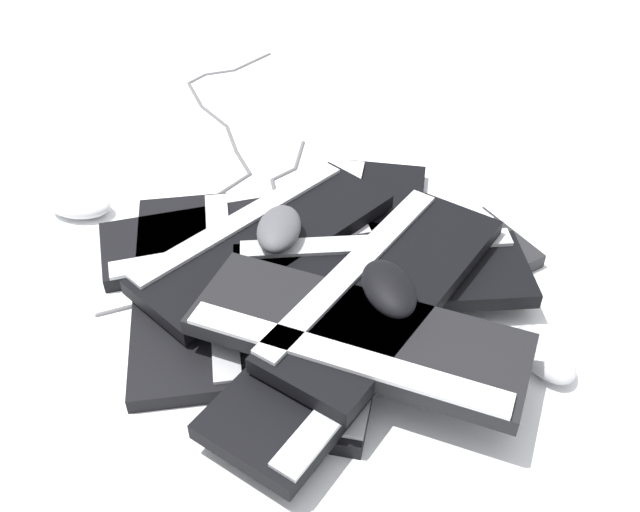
{
  "coord_description": "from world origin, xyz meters",
  "views": [
    {
      "loc": [
        -0.58,
        0.56,
        0.75
      ],
      "look_at": [
        0.03,
        0.01,
        0.04
      ],
      "focal_mm": 40.0,
      "sensor_mm": 36.0,
      "label": 1
    }
  ],
  "objects_px": {
    "mouse_0": "(279,229)",
    "keyboard_3": "(403,280)",
    "mouse_3": "(80,205)",
    "keyboard_2": "(337,318)",
    "keyboard_4": "(370,242)",
    "keyboard_0": "(238,235)",
    "keyboard_5": "(344,346)",
    "mouse_1": "(389,288)",
    "keyboard_9": "(386,288)",
    "keyboard_7": "(265,240)",
    "keyboard_6": "(357,335)",
    "keyboard_8": "(381,273)",
    "mouse_2": "(544,354)",
    "keyboard_1": "(187,286)"
  },
  "relations": [
    {
      "from": "keyboard_2",
      "to": "mouse_0",
      "type": "bearing_deg",
      "value": -7.08
    },
    {
      "from": "keyboard_0",
      "to": "keyboard_5",
      "type": "xyz_separation_m",
      "value": [
        -0.32,
        0.06,
        0.03
      ]
    },
    {
      "from": "mouse_3",
      "to": "mouse_0",
      "type": "bearing_deg",
      "value": -13.06
    },
    {
      "from": "keyboard_0",
      "to": "keyboard_8",
      "type": "xyz_separation_m",
      "value": [
        -0.25,
        -0.08,
        0.03
      ]
    },
    {
      "from": "keyboard_4",
      "to": "mouse_0",
      "type": "distance_m",
      "value": 0.17
    },
    {
      "from": "keyboard_7",
      "to": "mouse_1",
      "type": "height_order",
      "value": "mouse_1"
    },
    {
      "from": "keyboard_4",
      "to": "mouse_0",
      "type": "relative_size",
      "value": 3.98
    },
    {
      "from": "mouse_3",
      "to": "keyboard_5",
      "type": "bearing_deg",
      "value": -29.05
    },
    {
      "from": "keyboard_5",
      "to": "mouse_1",
      "type": "height_order",
      "value": "mouse_1"
    },
    {
      "from": "keyboard_9",
      "to": "mouse_3",
      "type": "xyz_separation_m",
      "value": [
        0.54,
        0.2,
        -0.05
      ]
    },
    {
      "from": "keyboard_7",
      "to": "keyboard_3",
      "type": "bearing_deg",
      "value": -147.87
    },
    {
      "from": "keyboard_0",
      "to": "keyboard_3",
      "type": "bearing_deg",
      "value": -155.05
    },
    {
      "from": "keyboard_9",
      "to": "mouse_3",
      "type": "relative_size",
      "value": 4.21
    },
    {
      "from": "keyboard_4",
      "to": "keyboard_6",
      "type": "height_order",
      "value": "keyboard_6"
    },
    {
      "from": "keyboard_4",
      "to": "keyboard_6",
      "type": "relative_size",
      "value": 0.95
    },
    {
      "from": "keyboard_1",
      "to": "mouse_2",
      "type": "relative_size",
      "value": 4.08
    },
    {
      "from": "keyboard_0",
      "to": "keyboard_1",
      "type": "height_order",
      "value": "same"
    },
    {
      "from": "keyboard_1",
      "to": "keyboard_3",
      "type": "relative_size",
      "value": 0.97
    },
    {
      "from": "keyboard_5",
      "to": "mouse_1",
      "type": "bearing_deg",
      "value": -96.6
    },
    {
      "from": "keyboard_1",
      "to": "keyboard_9",
      "type": "bearing_deg",
      "value": -145.39
    },
    {
      "from": "keyboard_1",
      "to": "keyboard_5",
      "type": "relative_size",
      "value": 0.97
    },
    {
      "from": "keyboard_3",
      "to": "keyboard_9",
      "type": "xyz_separation_m",
      "value": [
        -0.04,
        0.08,
        0.06
      ]
    },
    {
      "from": "keyboard_1",
      "to": "keyboard_2",
      "type": "distance_m",
      "value": 0.24
    },
    {
      "from": "keyboard_8",
      "to": "keyboard_9",
      "type": "height_order",
      "value": "keyboard_9"
    },
    {
      "from": "keyboard_7",
      "to": "keyboard_2",
      "type": "bearing_deg",
      "value": 176.0
    },
    {
      "from": "keyboard_7",
      "to": "mouse_2",
      "type": "relative_size",
      "value": 4.08
    },
    {
      "from": "mouse_0",
      "to": "mouse_3",
      "type": "bearing_deg",
      "value": 75.38
    },
    {
      "from": "keyboard_5",
      "to": "keyboard_8",
      "type": "xyz_separation_m",
      "value": [
        0.07,
        -0.14,
        0.0
      ]
    },
    {
      "from": "mouse_0",
      "to": "keyboard_4",
      "type": "bearing_deg",
      "value": -63.73
    },
    {
      "from": "keyboard_2",
      "to": "mouse_1",
      "type": "xyz_separation_m",
      "value": [
        -0.07,
        -0.02,
        0.1
      ]
    },
    {
      "from": "keyboard_1",
      "to": "keyboard_7",
      "type": "height_order",
      "value": "keyboard_7"
    },
    {
      "from": "keyboard_5",
      "to": "keyboard_2",
      "type": "bearing_deg",
      "value": -37.45
    },
    {
      "from": "mouse_2",
      "to": "keyboard_7",
      "type": "bearing_deg",
      "value": -141.14
    },
    {
      "from": "keyboard_5",
      "to": "mouse_2",
      "type": "bearing_deg",
      "value": -130.69
    },
    {
      "from": "keyboard_0",
      "to": "keyboard_3",
      "type": "height_order",
      "value": "same"
    },
    {
      "from": "keyboard_8",
      "to": "keyboard_4",
      "type": "bearing_deg",
      "value": -37.73
    },
    {
      "from": "mouse_0",
      "to": "keyboard_3",
      "type": "bearing_deg",
      "value": -95.53
    },
    {
      "from": "keyboard_6",
      "to": "keyboard_9",
      "type": "relative_size",
      "value": 1.0
    },
    {
      "from": "keyboard_3",
      "to": "keyboard_4",
      "type": "distance_m",
      "value": 0.1
    },
    {
      "from": "keyboard_0",
      "to": "keyboard_6",
      "type": "relative_size",
      "value": 1.0
    },
    {
      "from": "keyboard_3",
      "to": "keyboard_4",
      "type": "bearing_deg",
      "value": -16.22
    },
    {
      "from": "keyboard_5",
      "to": "mouse_3",
      "type": "xyz_separation_m",
      "value": [
        0.56,
        0.1,
        -0.02
      ]
    },
    {
      "from": "keyboard_5",
      "to": "keyboard_3",
      "type": "bearing_deg",
      "value": -72.58
    },
    {
      "from": "keyboard_5",
      "to": "keyboard_7",
      "type": "distance_m",
      "value": 0.25
    },
    {
      "from": "keyboard_2",
      "to": "mouse_3",
      "type": "bearing_deg",
      "value": 16.62
    },
    {
      "from": "keyboard_9",
      "to": "keyboard_8",
      "type": "bearing_deg",
      "value": -41.7
    },
    {
      "from": "keyboard_5",
      "to": "keyboard_0",
      "type": "bearing_deg",
      "value": -10.75
    },
    {
      "from": "keyboard_2",
      "to": "keyboard_4",
      "type": "bearing_deg",
      "value": -60.36
    },
    {
      "from": "keyboard_4",
      "to": "keyboard_9",
      "type": "relative_size",
      "value": 0.95
    },
    {
      "from": "keyboard_2",
      "to": "keyboard_4",
      "type": "height_order",
      "value": "same"
    }
  ]
}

